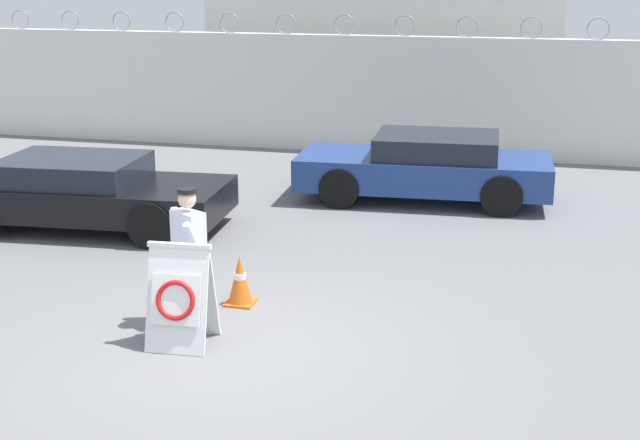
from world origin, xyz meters
name	(u,v)px	position (x,y,z in m)	size (l,w,h in m)	color
ground_plane	(235,351)	(0.00, 0.00, 0.00)	(90.00, 90.00, 0.00)	slate
perimeter_wall	(403,95)	(0.00, 11.15, 1.32)	(36.00, 0.30, 3.09)	silver
building_block	(395,26)	(-0.92, 15.32, 2.58)	(8.67, 5.37, 5.17)	silver
barricade_sign	(180,295)	(-0.64, 0.02, 0.59)	(0.73, 0.71, 1.19)	white
security_guard	(189,250)	(-0.78, 0.64, 0.91)	(0.55, 0.57, 1.65)	#232838
traffic_cone_near	(240,280)	(-0.43, 1.38, 0.31)	(0.36, 0.36, 0.63)	orange
parked_car_front_coupe	(84,191)	(-4.01, 4.01, 0.60)	(4.66, 2.24, 1.15)	black
parked_car_rear_sedan	(426,166)	(1.11, 7.15, 0.63)	(4.60, 2.14, 1.21)	black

